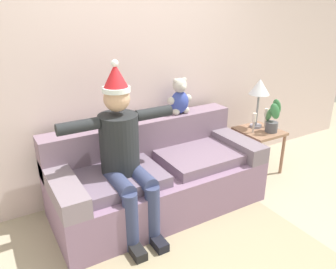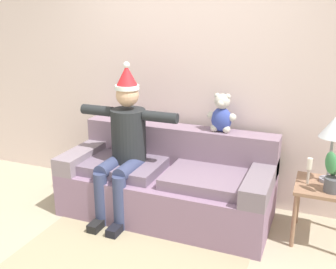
% 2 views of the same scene
% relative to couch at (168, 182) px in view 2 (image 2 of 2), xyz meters
% --- Properties ---
extents(back_wall, '(7.00, 0.10, 2.70)m').
position_rel_couch_xyz_m(back_wall, '(0.00, 0.53, 1.02)').
color(back_wall, beige).
rests_on(back_wall, ground_plane).
extents(couch, '(2.03, 0.90, 0.83)m').
position_rel_couch_xyz_m(couch, '(0.00, 0.00, 0.00)').
color(couch, gray).
rests_on(couch, ground_plane).
extents(person_seated, '(1.02, 0.77, 1.51)m').
position_rel_couch_xyz_m(person_seated, '(-0.39, -0.16, 0.43)').
color(person_seated, '#232629').
rests_on(person_seated, ground_plane).
extents(teddy_bear, '(0.29, 0.17, 0.38)m').
position_rel_couch_xyz_m(teddy_bear, '(0.45, 0.27, 0.67)').
color(teddy_bear, '#36479F').
rests_on(teddy_bear, couch).
extents(side_table, '(0.45, 0.49, 0.52)m').
position_rel_couch_xyz_m(side_table, '(1.42, 0.04, 0.11)').
color(side_table, '#90684F').
rests_on(side_table, ground_plane).
extents(table_lamp, '(0.24, 0.24, 0.59)m').
position_rel_couch_xyz_m(table_lamp, '(1.45, 0.14, 0.66)').
color(table_lamp, gray).
rests_on(table_lamp, side_table).
extents(potted_plant, '(0.22, 0.24, 0.39)m').
position_rel_couch_xyz_m(potted_plant, '(1.50, -0.07, 0.37)').
color(potted_plant, '#515158').
rests_on(potted_plant, side_table).
extents(candle_tall, '(0.04, 0.04, 0.24)m').
position_rel_couch_xyz_m(candle_tall, '(1.30, 0.02, 0.35)').
color(candle_tall, beige).
rests_on(candle_tall, side_table).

